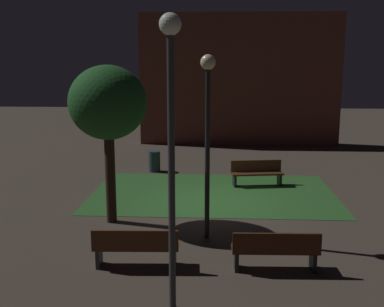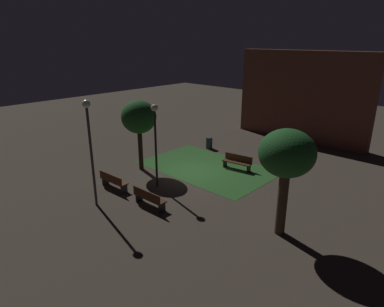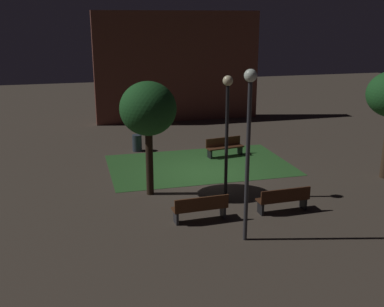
{
  "view_description": "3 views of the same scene",
  "coord_description": "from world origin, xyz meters",
  "px_view_note": "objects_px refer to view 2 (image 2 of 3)",
  "views": [
    {
      "loc": [
        0.23,
        -13.69,
        4.28
      ],
      "look_at": [
        -0.59,
        1.21,
        1.31
      ],
      "focal_mm": 43.16,
      "sensor_mm": 36.0,
      "label": 1
    },
    {
      "loc": [
        12.55,
        -13.52,
        7.52
      ],
      "look_at": [
        -0.25,
        0.13,
        1.06
      ],
      "focal_mm": 31.21,
      "sensor_mm": 36.0,
      "label": 2
    },
    {
      "loc": [
        -5.25,
        -18.05,
        6.39
      ],
      "look_at": [
        -0.68,
        -0.62,
        1.08
      ],
      "focal_mm": 43.7,
      "sensor_mm": 36.0,
      "label": 3
    }
  ],
  "objects_px": {
    "bench_by_lamp": "(113,180)",
    "bench_path_side": "(149,198)",
    "bench_corner": "(237,162)",
    "trash_bin": "(209,143)",
    "lamp_post_plaza_west": "(155,132)",
    "tree_left_canopy": "(287,156)",
    "tree_right_canopy": "(139,118)",
    "lamp_post_plaza_east": "(90,137)"
  },
  "relations": [
    {
      "from": "tree_right_canopy",
      "to": "trash_bin",
      "type": "height_order",
      "value": "tree_right_canopy"
    },
    {
      "from": "bench_corner",
      "to": "lamp_post_plaza_west",
      "type": "relative_size",
      "value": 0.42
    },
    {
      "from": "bench_path_side",
      "to": "trash_bin",
      "type": "bearing_deg",
      "value": 113.03
    },
    {
      "from": "bench_corner",
      "to": "tree_left_canopy",
      "type": "xyz_separation_m",
      "value": [
        5.43,
        -4.59,
        2.87
      ]
    },
    {
      "from": "lamp_post_plaza_west",
      "to": "trash_bin",
      "type": "distance_m",
      "value": 7.75
    },
    {
      "from": "tree_right_canopy",
      "to": "lamp_post_plaza_west",
      "type": "xyz_separation_m",
      "value": [
        2.62,
        -1.02,
        -0.16
      ]
    },
    {
      "from": "bench_corner",
      "to": "tree_left_canopy",
      "type": "bearing_deg",
      "value": -40.19
    },
    {
      "from": "lamp_post_plaza_west",
      "to": "trash_bin",
      "type": "relative_size",
      "value": 5.46
    },
    {
      "from": "tree_right_canopy",
      "to": "lamp_post_plaza_west",
      "type": "relative_size",
      "value": 0.95
    },
    {
      "from": "bench_corner",
      "to": "lamp_post_plaza_west",
      "type": "height_order",
      "value": "lamp_post_plaza_west"
    },
    {
      "from": "bench_path_side",
      "to": "lamp_post_plaza_west",
      "type": "height_order",
      "value": "lamp_post_plaza_west"
    },
    {
      "from": "bench_by_lamp",
      "to": "bench_corner",
      "type": "bearing_deg",
      "value": 65.6
    },
    {
      "from": "bench_by_lamp",
      "to": "tree_right_canopy",
      "type": "relative_size",
      "value": 0.43
    },
    {
      "from": "bench_path_side",
      "to": "bench_corner",
      "type": "bearing_deg",
      "value": 88.55
    },
    {
      "from": "lamp_post_plaza_west",
      "to": "tree_left_canopy",
      "type": "bearing_deg",
      "value": 3.46
    },
    {
      "from": "bench_path_side",
      "to": "bench_by_lamp",
      "type": "bearing_deg",
      "value": 180.0
    },
    {
      "from": "bench_by_lamp",
      "to": "trash_bin",
      "type": "bearing_deg",
      "value": 95.2
    },
    {
      "from": "tree_right_canopy",
      "to": "bench_by_lamp",
      "type": "bearing_deg",
      "value": -67.52
    },
    {
      "from": "tree_left_canopy",
      "to": "bench_by_lamp",
      "type": "bearing_deg",
      "value": -165.44
    },
    {
      "from": "bench_by_lamp",
      "to": "bench_path_side",
      "type": "relative_size",
      "value": 1.0
    },
    {
      "from": "bench_path_side",
      "to": "lamp_post_plaza_west",
      "type": "bearing_deg",
      "value": 129.25
    },
    {
      "from": "trash_bin",
      "to": "bench_corner",
      "type": "bearing_deg",
      "value": -26.34
    },
    {
      "from": "tree_left_canopy",
      "to": "tree_right_canopy",
      "type": "bearing_deg",
      "value": 176.47
    },
    {
      "from": "bench_path_side",
      "to": "tree_right_canopy",
      "type": "relative_size",
      "value": 0.43
    },
    {
      "from": "bench_corner",
      "to": "trash_bin",
      "type": "height_order",
      "value": "bench_corner"
    },
    {
      "from": "bench_by_lamp",
      "to": "bench_corner",
      "type": "xyz_separation_m",
      "value": [
        3.08,
        6.8,
        0.0
      ]
    },
    {
      "from": "bench_corner",
      "to": "tree_left_canopy",
      "type": "height_order",
      "value": "tree_left_canopy"
    },
    {
      "from": "tree_left_canopy",
      "to": "trash_bin",
      "type": "xyz_separation_m",
      "value": [
        -9.31,
        6.51,
        -2.94
      ]
    },
    {
      "from": "bench_by_lamp",
      "to": "trash_bin",
      "type": "height_order",
      "value": "bench_by_lamp"
    },
    {
      "from": "lamp_post_plaza_west",
      "to": "trash_bin",
      "type": "bearing_deg",
      "value": 107.96
    },
    {
      "from": "trash_bin",
      "to": "bench_by_lamp",
      "type": "bearing_deg",
      "value": -84.8
    },
    {
      "from": "bench_corner",
      "to": "tree_right_canopy",
      "type": "height_order",
      "value": "tree_right_canopy"
    },
    {
      "from": "bench_by_lamp",
      "to": "trash_bin",
      "type": "distance_m",
      "value": 8.75
    },
    {
      "from": "lamp_post_plaza_west",
      "to": "trash_bin",
      "type": "height_order",
      "value": "lamp_post_plaza_west"
    },
    {
      "from": "tree_left_canopy",
      "to": "tree_right_canopy",
      "type": "xyz_separation_m",
      "value": [
        -9.68,
        0.6,
        -0.15
      ]
    },
    {
      "from": "tree_left_canopy",
      "to": "lamp_post_plaza_east",
      "type": "distance_m",
      "value": 8.48
    },
    {
      "from": "tree_left_canopy",
      "to": "trash_bin",
      "type": "bearing_deg",
      "value": 145.04
    },
    {
      "from": "lamp_post_plaza_east",
      "to": "trash_bin",
      "type": "height_order",
      "value": "lamp_post_plaza_east"
    },
    {
      "from": "bench_corner",
      "to": "lamp_post_plaza_east",
      "type": "xyz_separation_m",
      "value": [
        -2.16,
        -8.39,
        2.9
      ]
    },
    {
      "from": "bench_corner",
      "to": "tree_right_canopy",
      "type": "relative_size",
      "value": 0.44
    },
    {
      "from": "bench_corner",
      "to": "trash_bin",
      "type": "bearing_deg",
      "value": 153.66
    },
    {
      "from": "bench_by_lamp",
      "to": "bench_path_side",
      "type": "xyz_separation_m",
      "value": [
        2.91,
        -0.0,
        0.0
      ]
    }
  ]
}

